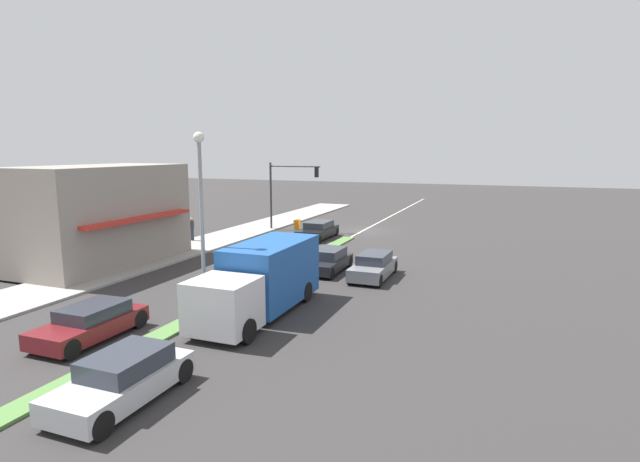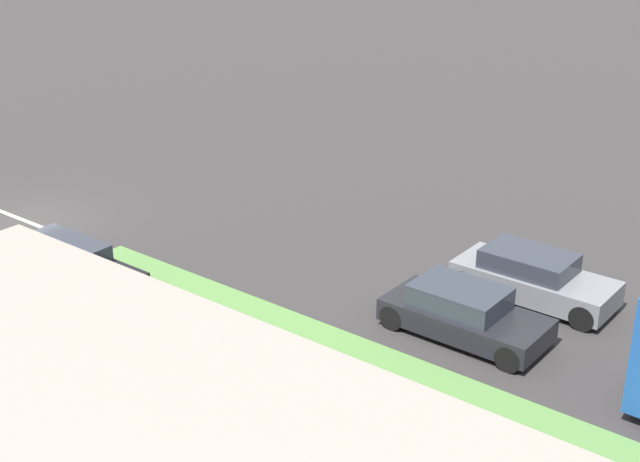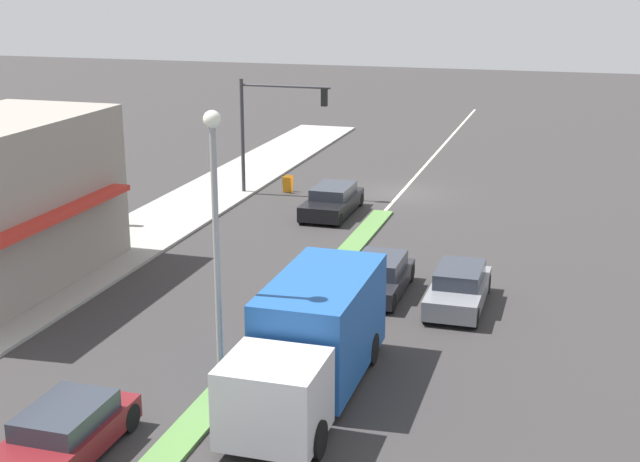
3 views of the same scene
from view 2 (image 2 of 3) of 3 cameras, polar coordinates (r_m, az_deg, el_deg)
ground_plane at (r=19.30m, az=14.67°, el=-12.06°), size 160.00×160.00×0.00m
lane_marking_center at (r=30.01m, az=-18.20°, el=0.57°), size 0.16×60.00×0.01m
sedan_dark at (r=21.91m, az=9.17°, el=-5.20°), size 1.81×4.00×1.28m
suv_black at (r=24.85m, az=-16.03°, el=-2.28°), size 1.91×4.58×1.30m
suv_grey at (r=23.98m, az=13.47°, el=-2.91°), size 1.73×4.19×1.32m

